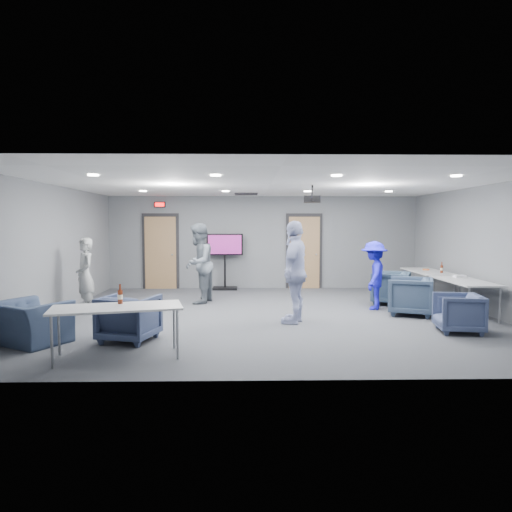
{
  "coord_description": "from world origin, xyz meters",
  "views": [
    {
      "loc": [
        -0.49,
        -9.38,
        1.89
      ],
      "look_at": [
        -0.29,
        0.42,
        1.2
      ],
      "focal_mm": 32.0,
      "sensor_mm": 36.0,
      "label": 1
    }
  ],
  "objects_px": {
    "bottle_right": "(442,269)",
    "tv_stand": "(225,258)",
    "chair_front_a": "(129,318)",
    "chair_front_b": "(30,323)",
    "bottle_front": "(120,296)",
    "person_a": "(85,276)",
    "chair_right_c": "(458,313)",
    "chair_right_b": "(410,296)",
    "person_d": "(374,275)",
    "table_right_a": "(428,273)",
    "table_right_b": "(464,282)",
    "person_c": "(295,272)",
    "table_front_left": "(117,310)",
    "person_b": "(198,263)",
    "projector": "(312,199)",
    "chair_right_a": "(390,288)"
  },
  "relations": [
    {
      "from": "bottle_right",
      "to": "tv_stand",
      "type": "xyz_separation_m",
      "value": [
        -5.26,
        2.45,
        0.09
      ]
    },
    {
      "from": "chair_front_a",
      "to": "tv_stand",
      "type": "height_order",
      "value": "tv_stand"
    },
    {
      "from": "chair_front_b",
      "to": "bottle_front",
      "type": "relative_size",
      "value": 3.62
    },
    {
      "from": "person_a",
      "to": "chair_right_c",
      "type": "distance_m",
      "value": 7.35
    },
    {
      "from": "chair_right_b",
      "to": "chair_front_a",
      "type": "bearing_deg",
      "value": -47.59
    },
    {
      "from": "person_d",
      "to": "table_right_a",
      "type": "relative_size",
      "value": 0.83
    },
    {
      "from": "chair_right_b",
      "to": "tv_stand",
      "type": "distance_m",
      "value": 5.57
    },
    {
      "from": "person_a",
      "to": "table_right_b",
      "type": "distance_m",
      "value": 7.91
    },
    {
      "from": "person_c",
      "to": "table_right_b",
      "type": "bearing_deg",
      "value": 120.3
    },
    {
      "from": "person_d",
      "to": "bottle_front",
      "type": "distance_m",
      "value": 5.74
    },
    {
      "from": "chair_right_c",
      "to": "table_front_left",
      "type": "distance_m",
      "value": 5.7
    },
    {
      "from": "person_a",
      "to": "person_c",
      "type": "height_order",
      "value": "person_c"
    },
    {
      "from": "person_c",
      "to": "chair_front_b",
      "type": "bearing_deg",
      "value": -50.84
    },
    {
      "from": "person_b",
      "to": "person_d",
      "type": "distance_m",
      "value": 4.07
    },
    {
      "from": "bottle_front",
      "to": "projector",
      "type": "bearing_deg",
      "value": 41.48
    },
    {
      "from": "bottle_right",
      "to": "projector",
      "type": "xyz_separation_m",
      "value": [
        -3.28,
        -1.23,
        1.58
      ]
    },
    {
      "from": "person_c",
      "to": "chair_front_a",
      "type": "height_order",
      "value": "person_c"
    },
    {
      "from": "table_right_b",
      "to": "chair_right_b",
      "type": "bearing_deg",
      "value": 86.41
    },
    {
      "from": "table_right_a",
      "to": "projector",
      "type": "distance_m",
      "value": 3.96
    },
    {
      "from": "chair_right_b",
      "to": "bottle_right",
      "type": "height_order",
      "value": "bottle_right"
    },
    {
      "from": "chair_right_a",
      "to": "table_front_left",
      "type": "relative_size",
      "value": 0.45
    },
    {
      "from": "person_c",
      "to": "person_a",
      "type": "bearing_deg",
      "value": -82.72
    },
    {
      "from": "chair_right_b",
      "to": "chair_right_c",
      "type": "relative_size",
      "value": 1.16
    },
    {
      "from": "chair_right_c",
      "to": "chair_front_b",
      "type": "xyz_separation_m",
      "value": [
        -7.1,
        -0.62,
        -0.0
      ]
    },
    {
      "from": "chair_right_c",
      "to": "table_right_b",
      "type": "relative_size",
      "value": 0.41
    },
    {
      "from": "person_a",
      "to": "projector",
      "type": "height_order",
      "value": "projector"
    },
    {
      "from": "person_c",
      "to": "tv_stand",
      "type": "height_order",
      "value": "person_c"
    },
    {
      "from": "table_front_left",
      "to": "person_c",
      "type": "bearing_deg",
      "value": 25.57
    },
    {
      "from": "chair_front_a",
      "to": "bottle_right",
      "type": "relative_size",
      "value": 3.17
    },
    {
      "from": "person_d",
      "to": "tv_stand",
      "type": "distance_m",
      "value": 4.68
    },
    {
      "from": "chair_right_b",
      "to": "table_front_left",
      "type": "height_order",
      "value": "chair_right_b"
    },
    {
      "from": "table_front_left",
      "to": "bottle_right",
      "type": "distance_m",
      "value": 7.76
    },
    {
      "from": "person_a",
      "to": "chair_right_b",
      "type": "relative_size",
      "value": 1.84
    },
    {
      "from": "person_c",
      "to": "table_right_a",
      "type": "relative_size",
      "value": 1.08
    },
    {
      "from": "person_b",
      "to": "projector",
      "type": "distance_m",
      "value": 3.22
    },
    {
      "from": "table_right_a",
      "to": "projector",
      "type": "xyz_separation_m",
      "value": [
        -3.13,
        -1.71,
        1.72
      ]
    },
    {
      "from": "chair_front_b",
      "to": "bottle_right",
      "type": "xyz_separation_m",
      "value": [
        8.04,
        3.53,
        0.49
      ]
    },
    {
      "from": "person_a",
      "to": "table_right_a",
      "type": "bearing_deg",
      "value": 65.98
    },
    {
      "from": "person_a",
      "to": "chair_right_c",
      "type": "relative_size",
      "value": 2.15
    },
    {
      "from": "table_front_left",
      "to": "bottle_front",
      "type": "height_order",
      "value": "bottle_front"
    },
    {
      "from": "bottle_right",
      "to": "tv_stand",
      "type": "distance_m",
      "value": 5.8
    },
    {
      "from": "person_b",
      "to": "tv_stand",
      "type": "distance_m",
      "value": 2.35
    },
    {
      "from": "chair_front_a",
      "to": "table_right_b",
      "type": "bearing_deg",
      "value": -148.19
    },
    {
      "from": "chair_right_a",
      "to": "chair_right_c",
      "type": "height_order",
      "value": "chair_right_a"
    },
    {
      "from": "person_c",
      "to": "bottle_right",
      "type": "bearing_deg",
      "value": 139.3
    },
    {
      "from": "person_a",
      "to": "bottle_right",
      "type": "bearing_deg",
      "value": 62.5
    },
    {
      "from": "person_c",
      "to": "chair_right_a",
      "type": "relative_size",
      "value": 2.28
    },
    {
      "from": "table_front_left",
      "to": "bottle_right",
      "type": "relative_size",
      "value": 7.31
    },
    {
      "from": "person_a",
      "to": "table_right_b",
      "type": "xyz_separation_m",
      "value": [
        7.9,
        -0.38,
        -0.12
      ]
    },
    {
      "from": "bottle_right",
      "to": "person_d",
      "type": "bearing_deg",
      "value": -158.62
    }
  ]
}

